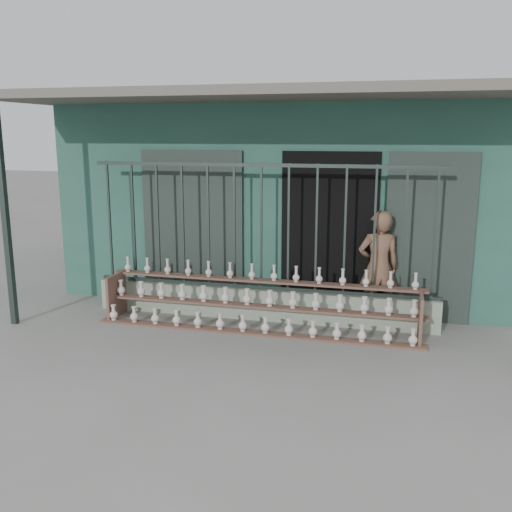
# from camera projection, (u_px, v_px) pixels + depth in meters

# --- Properties ---
(ground) EXTENTS (60.00, 60.00, 0.00)m
(ground) POSITION_uv_depth(u_px,v_px,m) (236.00, 351.00, 7.08)
(ground) COLOR slate
(workshop_building) EXTENTS (7.40, 6.60, 3.21)m
(workshop_building) POSITION_uv_depth(u_px,v_px,m) (298.00, 189.00, 10.74)
(workshop_building) COLOR #275446
(workshop_building) RESTS_ON ground
(parapet_wall) EXTENTS (5.00, 0.20, 0.45)m
(parapet_wall) POSITION_uv_depth(u_px,v_px,m) (261.00, 304.00, 8.26)
(parapet_wall) COLOR gray
(parapet_wall) RESTS_ON ground
(security_fence) EXTENTS (5.00, 0.04, 1.80)m
(security_fence) POSITION_uv_depth(u_px,v_px,m) (261.00, 227.00, 8.03)
(security_fence) COLOR #283330
(security_fence) RESTS_ON parapet_wall
(shelf_rack) EXTENTS (4.50, 0.68, 0.85)m
(shelf_rack) POSITION_uv_depth(u_px,v_px,m) (258.00, 303.00, 7.82)
(shelf_rack) COLOR brown
(shelf_rack) RESTS_ON ground
(elderly_woman) EXTENTS (0.67, 0.53, 1.61)m
(elderly_woman) POSITION_uv_depth(u_px,v_px,m) (378.00, 267.00, 8.01)
(elderly_woman) COLOR brown
(elderly_woman) RESTS_ON ground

